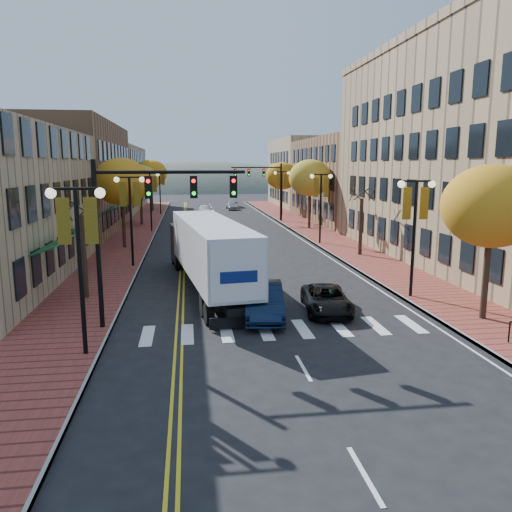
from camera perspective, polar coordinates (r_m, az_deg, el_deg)
name	(u,v)px	position (r m, az deg, el deg)	size (l,w,h in m)	color
ground	(291,347)	(19.21, 4.05, -10.34)	(200.00, 200.00, 0.00)	black
sidewalk_left	(135,234)	(50.80, -13.63, 2.48)	(4.00, 85.00, 0.15)	brown
sidewalk_right	(313,231)	(52.11, 6.48, 2.90)	(4.00, 85.00, 0.15)	brown
building_left_mid	(56,178)	(55.22, -21.88, 8.29)	(12.00, 24.00, 11.00)	brown
building_left_far	(99,179)	(79.72, -17.51, 8.42)	(12.00, 26.00, 9.50)	#9E8966
building_right_near	(501,155)	(40.29, 26.22, 10.34)	(15.00, 28.00, 15.00)	#997F5B
building_right_mid	(370,180)	(63.63, 12.86, 8.50)	(15.00, 24.00, 10.00)	brown
building_right_far	(322,173)	(84.57, 7.60, 9.40)	(15.00, 20.00, 11.00)	#9E8966
tree_left_a	(84,257)	(26.51, -19.07, -0.06)	(0.28, 0.28, 4.20)	#382619
tree_left_b	(122,182)	(41.94, -15.11, 8.18)	(4.48, 4.48, 7.21)	#382619
tree_left_c	(140,181)	(57.85, -13.10, 8.38)	(4.16, 4.16, 6.69)	#382619
tree_left_d	(151,173)	(75.78, -11.88, 9.25)	(4.61, 4.61, 7.42)	#382619
tree_right_a	(492,206)	(23.43, 25.33, 5.14)	(4.16, 4.16, 6.69)	#382619
tree_right_b	(361,227)	(38.07, 11.89, 3.30)	(0.28, 0.28, 4.20)	#382619
tree_right_c	(310,178)	(53.15, 6.20, 8.86)	(4.48, 4.48, 7.21)	#382619
tree_right_d	(282,176)	(68.79, 2.96, 9.10)	(4.35, 4.35, 7.00)	#382619
lamp_left_a	(78,239)	(18.15, -19.63, 1.88)	(1.96, 0.36, 6.05)	black
lamp_left_b	(130,204)	(33.89, -14.17, 5.83)	(1.96, 0.36, 6.05)	black
lamp_left_c	(150,190)	(51.78, -12.00, 7.38)	(1.96, 0.36, 6.05)	black
lamp_left_d	(160,184)	(69.73, -10.94, 8.13)	(1.96, 0.36, 6.05)	black
lamp_right_a	(415,216)	(26.24, 17.71, 4.43)	(1.96, 0.36, 6.05)	black
lamp_right_b	(321,195)	(43.15, 7.42, 6.97)	(1.96, 0.36, 6.05)	black
lamp_right_c	(282,186)	(60.69, 2.96, 7.99)	(1.96, 0.36, 6.05)	black
traffic_mast_near	(145,212)	(20.74, -12.57, 4.97)	(6.10, 0.35, 7.00)	black
traffic_mast_far	(265,181)	(60.32, 1.06, 8.59)	(6.10, 0.34, 7.00)	black
semi_truck	(207,248)	(27.48, -5.64, 0.87)	(4.49, 15.76, 3.89)	black
navy_sedan	(263,301)	(22.46, 0.83, -5.11)	(1.67, 4.80, 1.58)	black
black_suv	(326,299)	(23.58, 8.05, -4.92)	(2.02, 4.37, 1.21)	black
car_far_white	(205,210)	(70.27, -5.91, 5.30)	(1.56, 3.87, 1.32)	white
car_far_silver	(232,206)	(77.29, -2.77, 5.75)	(1.64, 4.04, 1.17)	#98989F
car_far_oncoming	(233,203)	(82.19, -2.63, 6.12)	(1.53, 4.38, 1.44)	#B3B3BB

